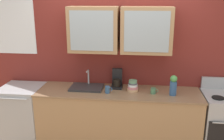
% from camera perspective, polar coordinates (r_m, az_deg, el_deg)
% --- Properties ---
extents(back_wall_unit, '(4.56, 0.44, 2.58)m').
position_cam_1_polar(back_wall_unit, '(3.99, 1.82, 3.51)').
color(back_wall_unit, maroon).
rests_on(back_wall_unit, ground_plane).
extents(counter, '(2.44, 0.66, 0.92)m').
position_cam_1_polar(counter, '(4.00, 1.38, -10.90)').
color(counter, '#A87F56').
rests_on(counter, ground_plane).
extents(stove_range, '(0.58, 0.67, 1.10)m').
position_cam_1_polar(stove_range, '(4.16, 23.25, -11.09)').
color(stove_range, '#ADAFB5').
rests_on(stove_range, ground_plane).
extents(sink_faucet, '(0.49, 0.35, 0.26)m').
position_cam_1_polar(sink_faucet, '(3.94, -5.67, -3.81)').
color(sink_faucet, '#2D2D30').
rests_on(sink_faucet, counter).
extents(bowl_stack, '(0.16, 0.16, 0.17)m').
position_cam_1_polar(bowl_stack, '(3.81, 4.68, -3.62)').
color(bowl_stack, '#E0AD7F').
rests_on(bowl_stack, counter).
extents(vase, '(0.10, 0.10, 0.29)m').
position_cam_1_polar(vase, '(3.72, 13.54, -3.31)').
color(vase, '#33598C').
rests_on(vase, counter).
extents(cup_near_sink, '(0.11, 0.07, 0.10)m').
position_cam_1_polar(cup_near_sink, '(3.73, -1.00, -4.40)').
color(cup_near_sink, '#38608C').
rests_on(cup_near_sink, counter).
extents(cup_near_bowls, '(0.11, 0.08, 0.09)m').
position_cam_1_polar(cup_near_bowls, '(3.75, 9.23, -4.60)').
color(cup_near_bowls, '#4C7F59').
rests_on(cup_near_bowls, counter).
extents(dishwasher, '(0.63, 0.64, 0.92)m').
position_cam_1_polar(dishwasher, '(4.39, -19.12, -9.28)').
color(dishwasher, '#ADAFB5').
rests_on(dishwasher, ground_plane).
extents(coffee_maker, '(0.17, 0.20, 0.29)m').
position_cam_1_polar(coffee_maker, '(3.95, 1.13, -2.34)').
color(coffee_maker, black).
rests_on(coffee_maker, counter).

